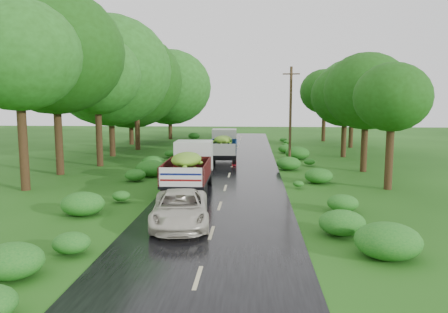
# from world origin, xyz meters

# --- Properties ---
(ground) EXTENTS (120.00, 120.00, 0.00)m
(ground) POSITION_xyz_m (0.00, 0.00, 0.00)
(ground) COLOR #16400D
(ground) RESTS_ON ground
(road) EXTENTS (6.50, 80.00, 0.02)m
(road) POSITION_xyz_m (0.00, 5.00, 0.01)
(road) COLOR black
(road) RESTS_ON ground
(road_lines) EXTENTS (0.12, 69.60, 0.00)m
(road_lines) POSITION_xyz_m (0.00, 6.00, 0.02)
(road_lines) COLOR #BFB78C
(road_lines) RESTS_ON road
(truck_near) EXTENTS (2.16, 5.90, 2.47)m
(truck_near) POSITION_xyz_m (-1.82, 7.23, 1.40)
(truck_near) COLOR black
(truck_near) RESTS_ON ground
(truck_far) EXTENTS (2.16, 5.71, 2.38)m
(truck_far) POSITION_xyz_m (-0.77, 18.26, 1.34)
(truck_far) COLOR black
(truck_far) RESTS_ON ground
(car) EXTENTS (2.69, 4.83, 1.28)m
(car) POSITION_xyz_m (-1.30, 0.94, 0.66)
(car) COLOR beige
(car) RESTS_ON road
(utility_pole) EXTENTS (1.26, 0.21, 7.16)m
(utility_pole) POSITION_xyz_m (4.25, 17.36, 3.69)
(utility_pole) COLOR #382616
(utility_pole) RESTS_ON ground
(trees_left) EXTENTS (7.52, 33.34, 9.58)m
(trees_left) POSITION_xyz_m (-10.13, 22.56, 6.78)
(trees_left) COLOR black
(trees_left) RESTS_ON ground
(trees_right) EXTENTS (5.87, 29.61, 7.19)m
(trees_right) POSITION_xyz_m (9.66, 22.96, 5.26)
(trees_right) COLOR black
(trees_right) RESTS_ON ground
(shrubs) EXTENTS (11.90, 44.00, 0.70)m
(shrubs) POSITION_xyz_m (0.00, 14.00, 0.35)
(shrubs) COLOR #165D1A
(shrubs) RESTS_ON ground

